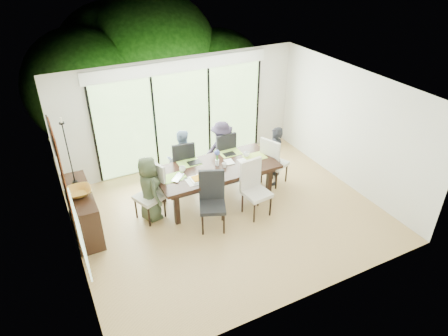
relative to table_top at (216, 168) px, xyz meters
name	(u,v)px	position (x,y,z in m)	size (l,w,h in m)	color
floor	(229,215)	(-0.01, -0.65, -0.79)	(6.00, 5.00, 0.01)	olive
ceiling	(230,91)	(-0.01, -0.65, 1.92)	(6.00, 5.00, 0.01)	white
wall_back	(182,113)	(-0.01, 1.86, 0.57)	(6.00, 0.02, 2.70)	beige
wall_front	(310,234)	(-0.01, -3.16, 0.57)	(6.00, 0.02, 2.70)	silver
wall_left	(66,199)	(-3.02, -0.65, 0.57)	(0.02, 5.00, 2.70)	beige
wall_right	(350,128)	(3.00, -0.65, 0.57)	(0.02, 5.00, 2.70)	beige
glass_doors	(183,119)	(-0.01, 1.82, 0.42)	(4.20, 0.02, 2.30)	#598C3F
blinds_header	(180,66)	(-0.01, 1.81, 1.72)	(4.40, 0.06, 0.28)	white
mullion_a	(94,137)	(-2.11, 1.81, 0.42)	(0.05, 0.04, 2.30)	black
mullion_b	(155,125)	(-0.71, 1.81, 0.42)	(0.05, 0.04, 2.30)	black
mullion_c	(209,114)	(0.69, 1.81, 0.42)	(0.05, 0.04, 2.30)	black
mullion_d	(257,105)	(2.09, 1.81, 0.42)	(0.05, 0.04, 2.30)	black
side_window	(80,234)	(-2.98, -1.85, 0.72)	(0.02, 0.90, 1.00)	#8CAD7F
deck	(172,149)	(-0.01, 2.75, -0.83)	(6.00, 1.80, 0.10)	#503422
rail_top	(161,118)	(-0.01, 3.55, -0.23)	(6.00, 0.08, 0.06)	brown
foliage_left	(84,87)	(-1.81, 4.55, 0.66)	(3.20, 3.20, 3.20)	#14380F
foliage_mid	(153,59)	(0.39, 5.15, 1.02)	(4.00, 4.00, 4.00)	#14380F
foliage_right	(218,75)	(2.19, 4.35, 0.48)	(2.80, 2.80, 2.80)	#14380F
foliage_far	(115,63)	(-0.61, 5.85, 0.84)	(3.60, 3.60, 3.60)	#14380F
table_top	(216,168)	(0.00, 0.00, 0.00)	(2.61, 1.19, 0.07)	black
table_apron	(216,172)	(0.00, 0.00, -0.10)	(2.39, 0.98, 0.11)	black
table_leg_fl	(177,208)	(-1.08, -0.43, -0.41)	(0.10, 0.10, 0.75)	black
table_leg_fr	(269,182)	(1.08, -0.43, -0.41)	(0.10, 0.10, 0.75)	black
table_leg_bl	(162,187)	(-1.08, 0.43, -0.41)	(0.10, 0.10, 0.75)	black
table_leg_br	(249,164)	(1.08, 0.43, -0.41)	(0.10, 0.10, 0.75)	black
chair_left_end	(149,193)	(-1.50, 0.00, -0.18)	(0.50, 0.50, 1.19)	beige
chair_right_end	(275,160)	(1.50, 0.00, -0.18)	(0.50, 0.50, 1.19)	silver
chair_far_left	(182,163)	(-0.45, 0.85, -0.18)	(0.50, 0.50, 1.19)	black
chair_far_right	(221,153)	(0.55, 0.85, -0.18)	(0.50, 0.50, 1.19)	black
chair_near_left	(213,203)	(-0.50, -0.87, -0.18)	(0.50, 0.50, 1.19)	black
chair_near_right	(257,190)	(0.50, -0.87, -0.18)	(0.50, 0.50, 1.19)	beige
person_left_end	(149,189)	(-1.48, 0.00, -0.08)	(0.65, 0.41, 1.40)	#38432D
person_right_end	(275,156)	(1.48, 0.00, -0.08)	(0.65, 0.41, 1.40)	black
person_far_left	(182,159)	(-0.45, 0.83, -0.08)	(0.65, 0.41, 1.40)	#7A92B1
person_far_right	(222,150)	(0.55, 0.83, -0.08)	(0.65, 0.41, 1.40)	#251D2C
placemat_left	(174,177)	(-0.95, 0.00, 0.04)	(0.48, 0.35, 0.01)	#7AA53B
placemat_right	(255,157)	(0.95, 0.00, 0.04)	(0.48, 0.35, 0.01)	#9AB13F
placemat_far_l	(189,163)	(-0.45, 0.40, 0.04)	(0.48, 0.35, 0.01)	#91C245
placemat_far_r	(230,153)	(0.55, 0.40, 0.04)	(0.48, 0.35, 0.01)	#9EC747
placemat_paper	(198,180)	(-0.55, -0.30, 0.04)	(0.48, 0.35, 0.01)	white
tablet_far_l	(194,163)	(-0.35, 0.35, 0.05)	(0.28, 0.20, 0.01)	black
tablet_far_r	(229,154)	(0.50, 0.35, 0.04)	(0.26, 0.18, 0.01)	black
papers	(246,160)	(0.70, -0.05, 0.03)	(0.33, 0.24, 0.00)	white
platter_base	(198,179)	(-0.55, -0.30, 0.05)	(0.28, 0.28, 0.03)	white
platter_snacks	(198,178)	(-0.55, -0.30, 0.07)	(0.22, 0.22, 0.02)	orange
vase	(217,162)	(0.05, 0.05, 0.10)	(0.09, 0.09, 0.13)	silver
hyacinth_stems	(217,157)	(0.05, 0.05, 0.23)	(0.04, 0.04, 0.17)	#337226
hyacinth_blooms	(217,153)	(0.05, 0.05, 0.34)	(0.12, 0.12, 0.12)	#4654B0
laptop	(180,178)	(-0.85, -0.10, 0.05)	(0.36, 0.23, 0.03)	silver
cup_a	(182,169)	(-0.70, 0.15, 0.08)	(0.13, 0.13, 0.10)	white
cup_b	(224,165)	(0.15, -0.10, 0.08)	(0.11, 0.11, 0.10)	white
cup_c	(247,154)	(0.80, 0.10, 0.08)	(0.13, 0.13, 0.10)	white
book	(225,163)	(0.25, 0.05, 0.04)	(0.18, 0.24, 0.02)	white
sideboard	(83,211)	(-2.77, 0.21, -0.33)	(0.45, 1.59, 0.90)	black
bowl	(79,192)	(-2.77, 0.11, 0.17)	(0.47, 0.47, 0.12)	olive
candlestick_base	(75,182)	(-2.77, 0.56, 0.13)	(0.10, 0.10, 0.04)	black
candlestick_shaft	(69,154)	(-2.77, 0.56, 0.76)	(0.02, 0.02, 1.25)	black
candlestick_pan	(62,123)	(-2.77, 0.56, 1.38)	(0.10, 0.10, 0.03)	black
candle	(61,120)	(-2.77, 0.56, 1.44)	(0.04, 0.04, 0.10)	silver
tapestry	(61,169)	(-2.98, -0.25, 0.92)	(0.02, 1.00, 1.50)	maroon
art_frame	(51,136)	(-2.98, 1.05, 0.97)	(0.03, 0.55, 0.65)	black
art_canvas	(52,135)	(-2.96, 1.05, 0.97)	(0.01, 0.45, 0.55)	#164448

